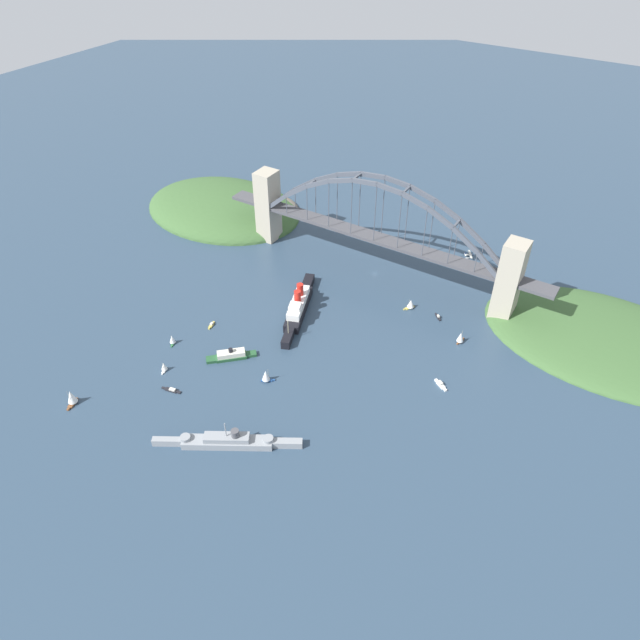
% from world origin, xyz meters
% --- Properties ---
extents(ground_plane, '(1400.00, 1400.00, 0.00)m').
position_xyz_m(ground_plane, '(0.00, 0.00, 0.00)').
color(ground_plane, '#2D4256').
extents(harbor_arch_bridge, '(262.43, 16.82, 78.51)m').
position_xyz_m(harbor_arch_bridge, '(-0.00, -0.00, 32.09)').
color(harbor_arch_bridge, '#ADA38E').
rests_on(harbor_arch_bridge, ground).
extents(headland_west_shore, '(165.73, 107.57, 17.47)m').
position_xyz_m(headland_west_shore, '(-171.73, -11.99, 0.00)').
color(headland_west_shore, '#3D6033').
rests_on(headland_west_shore, ground).
extents(headland_east_shore, '(148.42, 111.98, 31.11)m').
position_xyz_m(headland_east_shore, '(162.02, -18.09, 0.00)').
color(headland_east_shore, '#3D6033').
rests_on(headland_east_shore, ground).
extents(ocean_liner, '(34.69, 77.64, 19.72)m').
position_xyz_m(ocean_liner, '(22.93, 71.67, 5.40)').
color(ocean_liner, black).
rests_on(ocean_liner, ground).
extents(naval_cruiser, '(72.89, 45.90, 17.74)m').
position_xyz_m(naval_cruiser, '(-10.25, 190.93, 3.25)').
color(naval_cruiser, gray).
rests_on(naval_cruiser, ground).
extents(harbor_ferry_steamer, '(26.87, 26.22, 7.80)m').
position_xyz_m(harbor_ferry_steamer, '(33.17, 134.83, 2.36)').
color(harbor_ferry_steamer, '#23512D').
rests_on(harbor_ferry_steamer, ground).
extents(seaplane_taxiing_near_bridge, '(8.77, 11.19, 4.62)m').
position_xyz_m(seaplane_taxiing_near_bridge, '(-53.70, -59.89, 1.85)').
color(seaplane_taxiing_near_bridge, '#B7B7B2').
rests_on(seaplane_taxiing_near_bridge, ground).
extents(small_boat_0, '(5.27, 6.71, 7.79)m').
position_xyz_m(small_boat_0, '(74.98, 144.15, 3.64)').
color(small_boat_0, '#2D6B3D').
rests_on(small_boat_0, ground).
extents(small_boat_1, '(10.26, 7.11, 2.62)m').
position_xyz_m(small_boat_1, '(-91.08, 86.51, 0.94)').
color(small_boat_1, silver).
rests_on(small_boat_1, ground).
extents(small_boat_2, '(6.94, 8.46, 8.02)m').
position_xyz_m(small_boat_2, '(-42.16, 25.69, 3.71)').
color(small_boat_2, gold).
rests_on(small_boat_2, ground).
extents(small_boat_3, '(6.92, 10.02, 11.57)m').
position_xyz_m(small_boat_3, '(87.46, 215.40, 5.35)').
color(small_boat_3, brown).
rests_on(small_boat_3, ground).
extents(small_boat_4, '(4.77, 6.73, 7.47)m').
position_xyz_m(small_boat_4, '(61.41, 166.11, 3.47)').
color(small_boat_4, silver).
rests_on(small_boat_4, ground).
extents(small_boat_5, '(7.97, 6.96, 10.02)m').
position_xyz_m(small_boat_5, '(1.59, 139.81, 4.70)').
color(small_boat_5, '#234C8C').
rests_on(small_boat_5, ground).
extents(small_boat_6, '(6.55, 6.31, 2.50)m').
position_xyz_m(small_boat_6, '(-63.47, 25.67, 0.91)').
color(small_boat_6, black).
rests_on(small_boat_6, ground).
extents(small_boat_7, '(12.94, 4.25, 1.95)m').
position_xyz_m(small_boat_7, '(45.27, 176.97, 0.70)').
color(small_boat_7, black).
rests_on(small_boat_7, ground).
extents(small_boat_8, '(3.35, 8.22, 2.08)m').
position_xyz_m(small_boat_8, '(65.24, 116.43, 0.75)').
color(small_boat_8, gold).
rests_on(small_boat_8, ground).
extents(small_boat_9, '(5.29, 8.26, 9.46)m').
position_xyz_m(small_boat_9, '(-86.04, 42.22, 4.41)').
color(small_boat_9, brown).
rests_on(small_boat_9, ground).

